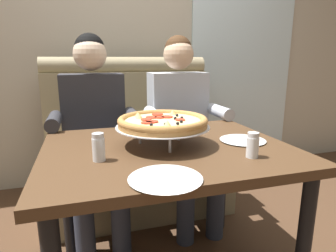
# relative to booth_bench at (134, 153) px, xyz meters

# --- Properties ---
(back_wall_with_window) EXTENTS (6.00, 0.12, 2.80)m
(back_wall_with_window) POSITION_rel_booth_bench_xyz_m (0.00, 0.57, 1.00)
(back_wall_with_window) COLOR #BCB29E
(back_wall_with_window) RESTS_ON ground_plane
(window_panel) EXTENTS (1.10, 0.02, 2.80)m
(window_panel) POSITION_rel_booth_bench_xyz_m (1.21, 0.50, 1.00)
(window_panel) COLOR white
(window_panel) RESTS_ON ground_plane
(booth_bench) EXTENTS (1.32, 0.78, 1.13)m
(booth_bench) POSITION_rel_booth_bench_xyz_m (0.00, 0.00, 0.00)
(booth_bench) COLOR #998966
(booth_bench) RESTS_ON ground_plane
(dining_table) EXTENTS (1.11, 0.87, 0.73)m
(dining_table) POSITION_rel_booth_bench_xyz_m (0.00, -0.90, 0.23)
(dining_table) COLOR #4C331E
(dining_table) RESTS_ON ground_plane
(diner_left) EXTENTS (0.54, 0.64, 1.27)m
(diner_left) POSITION_rel_booth_bench_xyz_m (-0.30, -0.27, 0.31)
(diner_left) COLOR #2D3342
(diner_left) RESTS_ON ground_plane
(diner_right) EXTENTS (0.54, 0.64, 1.27)m
(diner_right) POSITION_rel_booth_bench_xyz_m (0.30, -0.27, 0.31)
(diner_right) COLOR #2D3342
(diner_right) RESTS_ON ground_plane
(pizza) EXTENTS (0.43, 0.43, 0.14)m
(pizza) POSITION_rel_booth_bench_xyz_m (-0.02, -0.88, 0.44)
(pizza) COLOR silver
(pizza) RESTS_ON dining_table
(shaker_pepper_flakes) EXTENTS (0.05, 0.05, 0.10)m
(shaker_pepper_flakes) POSITION_rel_booth_bench_xyz_m (0.28, -1.15, 0.37)
(shaker_pepper_flakes) COLOR white
(shaker_pepper_flakes) RESTS_ON dining_table
(shaker_parmesan) EXTENTS (0.05, 0.05, 0.11)m
(shaker_parmesan) POSITION_rel_booth_bench_xyz_m (-0.31, -1.01, 0.37)
(shaker_parmesan) COLOR white
(shaker_parmesan) RESTS_ON dining_table
(plate_near_left) EXTENTS (0.25, 0.25, 0.02)m
(plate_near_left) POSITION_rel_booth_bench_xyz_m (-0.11, -1.26, 0.34)
(plate_near_left) COLOR white
(plate_near_left) RESTS_ON dining_table
(plate_near_right) EXTENTS (0.22, 0.22, 0.02)m
(plate_near_right) POSITION_rel_booth_bench_xyz_m (0.37, -0.93, 0.34)
(plate_near_right) COLOR white
(plate_near_right) RESTS_ON dining_table
(patio_chair) EXTENTS (0.40, 0.40, 0.86)m
(patio_chair) POSITION_rel_booth_bench_xyz_m (1.22, 1.16, 0.13)
(patio_chair) COLOR black
(patio_chair) RESTS_ON ground_plane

